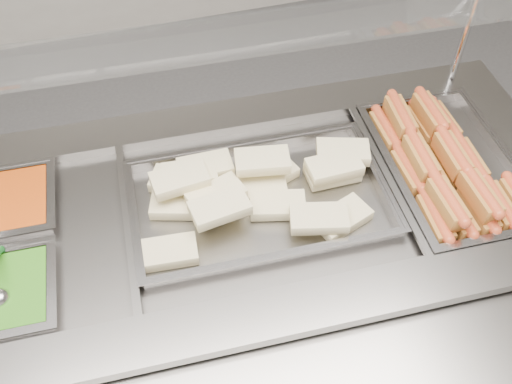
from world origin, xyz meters
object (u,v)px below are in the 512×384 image
object	(u,v)px
pan_hotdogs	(446,171)
steam_counter	(241,287)
sneeze_guard	(216,41)
pan_wraps	(260,203)

from	to	relation	value
pan_hotdogs	steam_counter	bearing A→B (deg)	177.00
sneeze_guard	pan_hotdogs	bearing A→B (deg)	-22.28
sneeze_guard	pan_hotdogs	size ratio (longest dim) A/B	2.93
steam_counter	pan_hotdogs	world-z (taller)	pan_hotdogs
steam_counter	pan_wraps	distance (m)	0.40
pan_hotdogs	sneeze_guard	bearing A→B (deg)	157.72
pan_wraps	steam_counter	bearing A→B (deg)	177.00
pan_hotdogs	pan_wraps	bearing A→B (deg)	177.00
pan_hotdogs	pan_wraps	distance (m)	0.53
pan_hotdogs	pan_wraps	world-z (taller)	same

